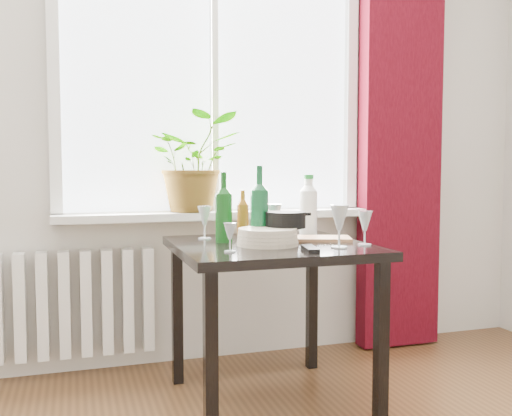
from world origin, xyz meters
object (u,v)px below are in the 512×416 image
object	(u,v)px
wineglass_back_left	(205,222)
fondue_pot	(286,227)
cutting_board	(321,239)
wine_bottle_left	(224,207)
bottle_amber	(243,213)
potted_plant	(195,162)
wineglass_back_center	(275,221)
cleaning_bottle	(308,204)
wineglass_front_right	(339,226)
wineglass_far_right	(365,228)
tv_remote	(310,249)
wineglass_front_left	(230,237)
radiator	(75,304)
wine_bottle_right	(259,203)
plate_stack	(268,237)
table	(270,263)

from	to	relation	value
wineglass_back_left	fondue_pot	bearing A→B (deg)	-37.24
cutting_board	wine_bottle_left	bearing A→B (deg)	172.02
bottle_amber	potted_plant	bearing A→B (deg)	114.14
potted_plant	wineglass_back_center	distance (m)	0.61
cleaning_bottle	wineglass_front_right	bearing A→B (deg)	-97.57
wineglass_front_right	cutting_board	world-z (taller)	wineglass_front_right
bottle_amber	wineglass_far_right	size ratio (longest dim) A/B	1.52
wineglass_far_right	wineglass_back_left	distance (m)	0.76
wineglass_back_center	tv_remote	world-z (taller)	wineglass_back_center
wineglass_back_left	tv_remote	xyz separation A→B (m)	(0.33, -0.52, -0.07)
potted_plant	wineglass_back_center	world-z (taller)	potted_plant
wine_bottle_left	fondue_pot	xyz separation A→B (m)	(0.26, -0.10, -0.09)
wineglass_front_left	wine_bottle_left	bearing A→B (deg)	80.02
tv_remote	cutting_board	bearing A→B (deg)	69.66
wineglass_front_left	radiator	bearing A→B (deg)	125.73
tv_remote	wineglass_far_right	bearing A→B (deg)	27.38
radiator	wineglass_back_center	world-z (taller)	wineglass_back_center
wineglass_back_center	potted_plant	bearing A→B (deg)	123.54
wine_bottle_right	cleaning_bottle	size ratio (longest dim) A/B	1.13
wineglass_front_left	cutting_board	xyz separation A→B (m)	(0.52, 0.25, -0.05)
cutting_board	wine_bottle_right	bearing A→B (deg)	176.18
cutting_board	wineglass_back_left	bearing A→B (deg)	158.28
wine_bottle_right	wineglass_back_left	distance (m)	0.30
bottle_amber	wineglass_back_left	world-z (taller)	bottle_amber
wineglass_back_left	cutting_board	world-z (taller)	wineglass_back_left
wineglass_back_center	wineglass_back_left	size ratio (longest dim) A/B	1.05
wine_bottle_left	tv_remote	bearing A→B (deg)	-54.49
wine_bottle_left	plate_stack	distance (m)	0.26
wineglass_back_left	table	bearing A→B (deg)	-44.26
table	wineglass_front_right	bearing A→B (deg)	-44.56
wine_bottle_right	cutting_board	bearing A→B (deg)	-3.82
wineglass_front_left	wine_bottle_right	bearing A→B (deg)	51.37
wineglass_front_right	plate_stack	xyz separation A→B (m)	(-0.27, 0.17, -0.06)
wineglass_far_right	fondue_pot	xyz separation A→B (m)	(-0.30, 0.19, -0.01)
cleaning_bottle	wineglass_front_right	world-z (taller)	cleaning_bottle
wine_bottle_left	wineglass_front_left	xyz separation A→B (m)	(-0.05, -0.31, -0.10)
potted_plant	tv_remote	size ratio (longest dim) A/B	3.30
table	tv_remote	size ratio (longest dim) A/B	5.23
wineglass_back_left	tv_remote	size ratio (longest dim) A/B	1.00
wineglass_front_right	tv_remote	bearing A→B (deg)	-162.81
bottle_amber	wine_bottle_right	bearing A→B (deg)	-83.21
plate_stack	fondue_pot	size ratio (longest dim) A/B	1.30
bottle_amber	wineglass_front_left	distance (m)	0.50
radiator	wine_bottle_right	size ratio (longest dim) A/B	2.23
wineglass_far_right	plate_stack	xyz separation A→B (m)	(-0.41, 0.13, -0.04)
wineglass_back_center	wineglass_front_right	bearing A→B (deg)	-68.65
wineglass_back_center	cutting_board	world-z (taller)	wineglass_back_center
radiator	plate_stack	world-z (taller)	plate_stack
bottle_amber	wineglass_front_left	xyz separation A→B (m)	(-0.19, -0.46, -0.06)
radiator	potted_plant	bearing A→B (deg)	-1.41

